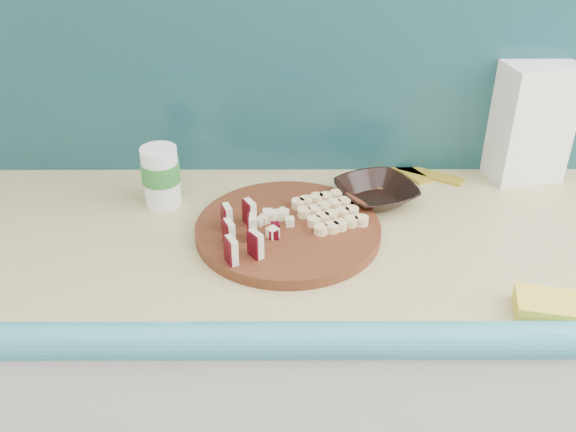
{
  "coord_description": "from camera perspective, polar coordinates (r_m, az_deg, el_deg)",
  "views": [
    {
      "loc": [
        -0.0,
        0.46,
        1.58
      ],
      "look_at": [
        0.0,
        1.5,
        0.95
      ],
      "focal_mm": 40.0,
      "sensor_mm": 36.0,
      "label": 1
    }
  ],
  "objects": [
    {
      "name": "cutting_board",
      "position": [
        1.23,
        0.0,
        -1.24
      ],
      "size": [
        0.47,
        0.47,
        0.02
      ],
      "primitive_type": "cylinder",
      "rotation": [
        0.0,
        0.0,
        0.42
      ],
      "color": "#401C0D",
      "rests_on": "kitchen_counter"
    },
    {
      "name": "flour_bag",
      "position": [
        1.5,
        20.75,
        7.86
      ],
      "size": [
        0.17,
        0.14,
        0.26
      ],
      "primitive_type": "cube",
      "rotation": [
        0.0,
        0.0,
        0.21
      ],
      "color": "white",
      "rests_on": "kitchen_counter"
    },
    {
      "name": "banana_peel",
      "position": [
        1.49,
        10.17,
        3.92
      ],
      "size": [
        0.22,
        0.18,
        0.01
      ],
      "rotation": [
        0.0,
        0.0,
        0.33
      ],
      "color": "gold",
      "rests_on": "kitchen_counter"
    },
    {
      "name": "apple_chunks",
      "position": [
        1.22,
        -0.97,
        -0.67
      ],
      "size": [
        0.06,
        0.06,
        0.02
      ],
      "color": "#F9EDC7",
      "rests_on": "cutting_board"
    },
    {
      "name": "banana_slices",
      "position": [
        1.26,
        3.63,
        0.38
      ],
      "size": [
        0.15,
        0.16,
        0.02
      ],
      "color": "#F4D695",
      "rests_on": "cutting_board"
    },
    {
      "name": "brown_bowl",
      "position": [
        1.35,
        7.83,
        2.0
      ],
      "size": [
        0.21,
        0.21,
        0.04
      ],
      "primitive_type": "imported",
      "rotation": [
        0.0,
        0.0,
        0.4
      ],
      "color": "black",
      "rests_on": "kitchen_counter"
    },
    {
      "name": "apple_wedges",
      "position": [
        1.17,
        -4.24,
        -1.3
      ],
      "size": [
        0.08,
        0.16,
        0.05
      ],
      "color": "beige",
      "rests_on": "cutting_board"
    },
    {
      "name": "backsplash",
      "position": [
        1.4,
        4.08,
        13.53
      ],
      "size": [
        2.2,
        0.02,
        0.5
      ],
      "primitive_type": "cube",
      "color": "teal",
      "rests_on": "kitchen_counter"
    },
    {
      "name": "kitchen_counter",
      "position": [
        1.54,
        3.79,
        -16.03
      ],
      "size": [
        2.2,
        0.63,
        0.91
      ],
      "color": "white",
      "rests_on": "ground"
    },
    {
      "name": "canister",
      "position": [
        1.34,
        -11.23,
        3.58
      ],
      "size": [
        0.08,
        0.08,
        0.13
      ],
      "rotation": [
        0.0,
        0.0,
        0.0
      ],
      "color": "white",
      "rests_on": "kitchen_counter"
    },
    {
      "name": "sponge",
      "position": [
        1.12,
        22.15,
        -7.53
      ],
      "size": [
        0.12,
        0.09,
        0.03
      ],
      "primitive_type": "cube",
      "rotation": [
        0.0,
        0.0,
        -0.21
      ],
      "color": "yellow",
      "rests_on": "kitchen_counter"
    }
  ]
}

